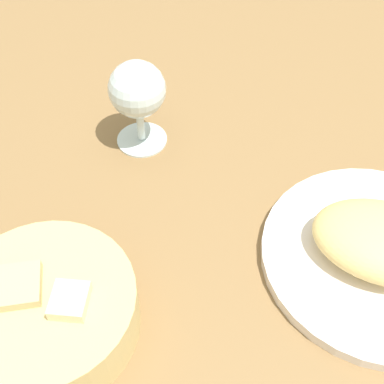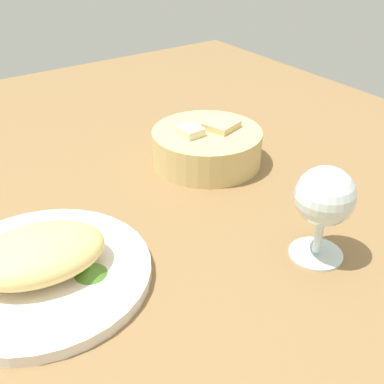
% 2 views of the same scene
% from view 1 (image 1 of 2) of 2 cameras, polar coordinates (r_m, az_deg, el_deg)
% --- Properties ---
extents(ground_plane, '(1.40, 1.40, 0.02)m').
position_cam_1_polar(ground_plane, '(0.58, 8.36, -10.04)').
color(ground_plane, olive).
extents(plate, '(0.25, 0.25, 0.01)m').
position_cam_1_polar(plate, '(0.61, 19.42, -6.69)').
color(plate, white).
rests_on(plate, ground_plane).
extents(lettuce_garnish, '(0.04, 0.04, 0.01)m').
position_cam_1_polar(lettuce_garnish, '(0.61, 15.52, -2.59)').
color(lettuce_garnish, '#4C7F29').
rests_on(lettuce_garnish, plate).
extents(bread_basket, '(0.18, 0.18, 0.07)m').
position_cam_1_polar(bread_basket, '(0.54, -15.56, -12.25)').
color(bread_basket, '#D6BC78').
rests_on(bread_basket, ground_plane).
extents(wine_glass_near, '(0.07, 0.07, 0.12)m').
position_cam_1_polar(wine_glass_near, '(0.65, -5.93, 10.58)').
color(wine_glass_near, silver).
rests_on(wine_glass_near, ground_plane).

